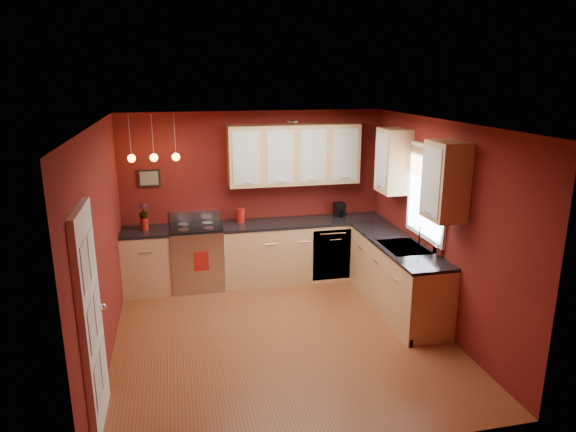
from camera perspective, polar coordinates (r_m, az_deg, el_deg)
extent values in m
plane|color=brown|center=(6.50, -0.69, -13.19)|extent=(4.20, 4.20, 0.00)
cube|color=beige|center=(5.73, -0.77, 10.27)|extent=(4.00, 4.20, 0.02)
cube|color=maroon|center=(7.99, -3.82, 2.25)|extent=(4.00, 0.02, 2.60)
cube|color=maroon|center=(4.10, 5.40, -10.89)|extent=(4.00, 0.02, 2.60)
cube|color=maroon|center=(5.94, -20.02, -3.34)|extent=(0.02, 4.20, 2.60)
cube|color=maroon|center=(6.67, 16.33, -0.99)|extent=(0.02, 4.20, 2.60)
cube|color=tan|center=(7.87, -15.36, -4.95)|extent=(0.70, 0.60, 0.90)
cube|color=tan|center=(8.08, 1.75, -3.85)|extent=(2.54, 0.60, 0.90)
cube|color=tan|center=(7.19, 12.00, -6.67)|extent=(0.60, 2.10, 0.90)
cube|color=black|center=(7.72, -15.60, -1.67)|extent=(0.70, 0.62, 0.04)
cube|color=black|center=(7.94, 1.78, -0.64)|extent=(2.54, 0.62, 0.04)
cube|color=black|center=(7.03, 12.21, -3.12)|extent=(0.62, 2.10, 0.04)
cube|color=#B8B9BD|center=(7.86, -10.03, -4.58)|extent=(0.76, 0.64, 0.92)
cube|color=black|center=(7.57, -9.93, -5.20)|extent=(0.55, 0.02, 0.32)
cylinder|color=#B8B9BD|center=(7.48, -10.01, -3.50)|extent=(0.60, 0.02, 0.02)
cube|color=black|center=(7.71, -10.20, -1.26)|extent=(0.76, 0.60, 0.03)
cylinder|color=gray|center=(7.56, -11.51, -1.49)|extent=(0.16, 0.16, 0.01)
cylinder|color=gray|center=(7.58, -8.80, -1.33)|extent=(0.16, 0.16, 0.01)
cylinder|color=gray|center=(7.83, -11.56, -0.91)|extent=(0.16, 0.16, 0.01)
cylinder|color=gray|center=(7.84, -8.94, -0.75)|extent=(0.16, 0.16, 0.01)
cube|color=#B8B9BD|center=(7.97, -10.33, 0.00)|extent=(0.76, 0.04, 0.16)
cube|color=#B8B9BD|center=(7.91, 4.88, -4.32)|extent=(0.60, 0.02, 0.80)
cube|color=gray|center=(6.91, 12.72, -3.54)|extent=(0.50, 0.70, 0.05)
cube|color=black|center=(7.06, 12.14, -3.19)|extent=(0.42, 0.30, 0.02)
cube|color=black|center=(6.77, 13.32, -4.07)|extent=(0.42, 0.30, 0.02)
cylinder|color=white|center=(6.95, 14.45, -2.10)|extent=(0.02, 0.02, 0.28)
cylinder|color=white|center=(6.88, 14.00, -1.11)|extent=(0.16, 0.02, 0.02)
cube|color=white|center=(6.83, 15.22, 2.50)|extent=(0.04, 1.02, 1.22)
cube|color=white|center=(6.83, 15.10, 2.50)|extent=(0.01, 0.90, 1.10)
cube|color=#9A774D|center=(6.75, 15.21, 5.55)|extent=(0.02, 0.96, 0.36)
cube|color=white|center=(4.93, -21.06, -10.76)|extent=(0.06, 0.82, 2.05)
cube|color=silver|center=(4.54, -21.62, -5.19)|extent=(0.00, 0.28, 0.40)
cube|color=silver|center=(4.88, -21.01, -3.73)|extent=(0.00, 0.28, 0.40)
cube|color=silver|center=(4.75, -20.96, -11.42)|extent=(0.00, 0.28, 0.40)
cube|color=silver|center=(5.07, -20.41, -9.62)|extent=(0.00, 0.28, 0.40)
cube|color=silver|center=(5.01, -20.34, -17.06)|extent=(0.00, 0.28, 0.40)
cube|color=silver|center=(5.32, -19.84, -15.01)|extent=(0.00, 0.28, 0.40)
sphere|color=white|center=(5.22, -19.87, -9.42)|extent=(0.06, 0.06, 0.06)
cube|color=tan|center=(7.81, 0.69, 6.84)|extent=(2.00, 0.35, 0.90)
cube|color=tan|center=(6.73, 14.12, 4.99)|extent=(0.35, 1.95, 0.90)
cube|color=black|center=(7.82, -15.16, 4.08)|extent=(0.32, 0.03, 0.26)
cylinder|color=gray|center=(7.41, -17.17, 8.43)|extent=(0.01, 0.01, 0.60)
sphere|color=#FFA53F|center=(7.45, -16.99, 6.14)|extent=(0.11, 0.11, 0.11)
cylinder|color=gray|center=(7.39, -14.83, 8.59)|extent=(0.01, 0.01, 0.60)
sphere|color=#FFA53F|center=(7.43, -14.67, 6.29)|extent=(0.11, 0.11, 0.11)
cylinder|color=gray|center=(7.39, -12.48, 8.73)|extent=(0.01, 0.01, 0.60)
sphere|color=#FFA53F|center=(7.42, -12.35, 6.43)|extent=(0.11, 0.11, 0.11)
cylinder|color=maroon|center=(7.85, -5.29, 0.00)|extent=(0.13, 0.13, 0.19)
cylinder|color=maroon|center=(7.82, -5.30, 0.74)|extent=(0.14, 0.14, 0.02)
cylinder|color=maroon|center=(7.72, -15.67, -0.84)|extent=(0.11, 0.11, 0.18)
imported|color=maroon|center=(7.68, -15.77, 0.48)|extent=(0.16, 0.16, 0.23)
cube|color=black|center=(8.17, 5.73, 0.74)|extent=(0.19, 0.17, 0.23)
cylinder|color=black|center=(8.15, 5.82, 0.24)|extent=(0.11, 0.11, 0.11)
imported|color=white|center=(6.62, 16.32, -3.50)|extent=(0.09, 0.10, 0.20)
cube|color=maroon|center=(7.53, -9.62, -4.97)|extent=(0.21, 0.01, 0.29)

